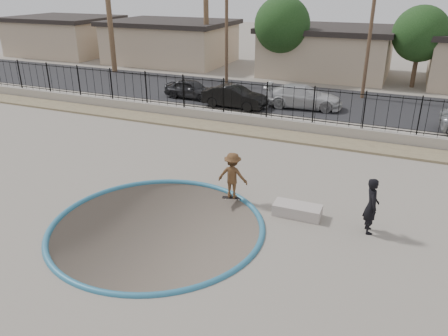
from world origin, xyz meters
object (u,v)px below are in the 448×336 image
at_px(concrete_ledge, 297,210).
at_px(car_b, 234,97).
at_px(car_a, 191,89).
at_px(car_c, 303,97).
at_px(skater, 233,178).
at_px(skateboard, 232,198).
at_px(videographer, 371,206).

relative_size(concrete_ledge, car_b, 0.40).
relative_size(car_a, car_c, 0.77).
xyz_separation_m(skater, car_a, (-8.14, 12.62, -0.19)).
xyz_separation_m(concrete_ledge, car_b, (-7.09, 11.90, 0.50)).
height_order(skateboard, car_c, car_c).
bearing_deg(skater, car_a, -60.13).
height_order(car_b, car_c, car_c).
height_order(skater, car_c, skater).
relative_size(videographer, car_a, 0.50).
bearing_deg(car_b, concrete_ledge, -146.39).
relative_size(skateboard, car_c, 0.16).
bearing_deg(car_c, videographer, -163.61).
height_order(car_a, car_b, car_b).
xyz_separation_m(skater, car_b, (-4.61, 11.64, -0.15)).
height_order(skater, car_b, skater).
height_order(skateboard, car_a, car_a).
distance_m(concrete_ledge, car_c, 13.87).
height_order(car_a, car_c, car_c).
xyz_separation_m(skateboard, car_c, (-0.64, 13.24, 0.68)).
bearing_deg(car_c, skateboard, 177.32).
bearing_deg(videographer, car_c, 6.22).
bearing_deg(videographer, car_a, 29.30).
relative_size(videographer, car_b, 0.45).
distance_m(concrete_ledge, car_a, 16.70).
bearing_deg(car_c, car_b, 106.49).
bearing_deg(concrete_ledge, skateboard, 173.99).
relative_size(skater, car_c, 0.36).
xyz_separation_m(skater, skateboard, (0.00, 0.00, -0.80)).
bearing_deg(skater, car_c, -90.18).
bearing_deg(car_b, skater, -155.57).
bearing_deg(skateboard, car_b, 94.82).
bearing_deg(concrete_ledge, car_c, 103.01).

